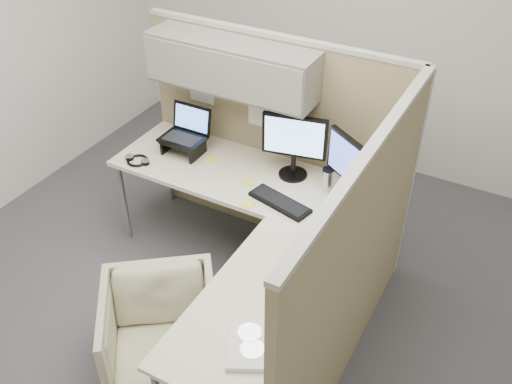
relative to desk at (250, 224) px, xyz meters
The scene contains 19 objects.
ground 0.71m from the desk, 134.71° to the right, with size 4.50×4.50×0.00m, color #424248.
partition_back 0.88m from the desk, 115.90° to the left, with size 2.00×0.36×1.63m.
partition_right 0.81m from the desk, 13.96° to the right, with size 0.07×2.03×1.63m.
desk is the anchor object (origin of this frame).
office_chair 0.84m from the desk, 104.70° to the right, with size 0.66×0.62×0.68m, color beige.
monitor_left 0.65m from the desk, 87.29° to the left, with size 0.44×0.20×0.47m.
monitor_right 0.72m from the desk, 44.32° to the left, with size 0.39×0.27×0.47m.
laptop_station 0.94m from the desk, 149.87° to the left, with size 0.32×0.27×0.33m.
keyboard 0.25m from the desk, 67.38° to the left, with size 0.43×0.14×0.02m, color black.
mouse 0.48m from the desk, 27.62° to the left, with size 0.09×0.06×0.03m, color black.
travel_mug 0.62m from the desk, 60.52° to the left, with size 0.08×0.08×0.16m.
soda_can_green 0.59m from the desk, 21.37° to the left, with size 0.07×0.07×0.12m, color #268C1E.
soda_can_silver 0.55m from the desk, 40.78° to the left, with size 0.07×0.07×0.12m, color #1E3FA5.
sticky_note_d 0.40m from the desk, 120.60° to the left, with size 0.08×0.08×0.01m, color yellow.
sticky_note_c 0.73m from the desk, 141.56° to the left, with size 0.08×0.08×0.01m, color yellow.
sticky_note_b 0.15m from the desk, 126.23° to the left, with size 0.08×0.08×0.01m, color yellow.
headphones 1.04m from the desk, behind, with size 0.20×0.16×0.03m.
paper_stack 0.99m from the desk, 60.24° to the right, with size 0.35×0.38×0.03m.
desk_clock 0.63m from the desk, 43.84° to the right, with size 0.08×0.10×0.09m.
Camera 1 is at (1.50, -2.29, 2.99)m, focal length 40.00 mm.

